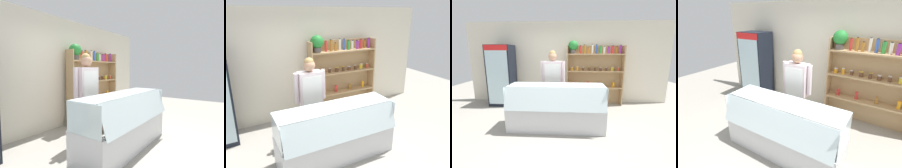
# 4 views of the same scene
# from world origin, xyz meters

# --- Properties ---
(ground_plane) EXTENTS (12.00, 12.00, 0.00)m
(ground_plane) POSITION_xyz_m (0.00, 0.00, 0.00)
(ground_plane) COLOR gray
(back_wall) EXTENTS (6.80, 0.10, 2.70)m
(back_wall) POSITION_xyz_m (0.00, 2.04, 1.35)
(back_wall) COLOR silver
(back_wall) RESTS_ON ground
(shelving_unit) EXTENTS (1.79, 0.31, 2.07)m
(shelving_unit) POSITION_xyz_m (0.82, 1.77, 1.20)
(shelving_unit) COLOR tan
(shelving_unit) RESTS_ON ground
(deli_display_case) EXTENTS (2.13, 0.74, 1.01)m
(deli_display_case) POSITION_xyz_m (-0.15, 0.06, 0.31)
(deli_display_case) COLOR silver
(deli_display_case) RESTS_ON ground
(shop_clerk) EXTENTS (0.65, 0.25, 1.76)m
(shop_clerk) POSITION_xyz_m (-0.32, 0.83, 1.05)
(shop_clerk) COLOR #4C4233
(shop_clerk) RESTS_ON ground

